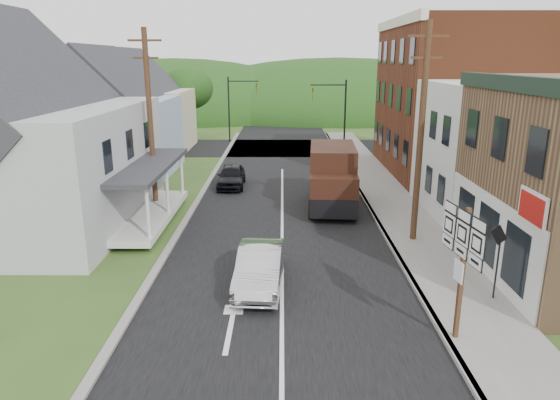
{
  "coord_description": "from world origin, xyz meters",
  "views": [
    {
      "loc": [
        0.01,
        -16.61,
        7.55
      ],
      "look_at": [
        -0.08,
        2.28,
        2.2
      ],
      "focal_mm": 32.0,
      "sensor_mm": 36.0,
      "label": 1
    }
  ],
  "objects_px": {
    "dark_sedan": "(231,176)",
    "warning_sign": "(498,252)",
    "delivery_van": "(332,177)",
    "route_sign_cluster": "(462,256)",
    "silver_sedan": "(260,267)"
  },
  "relations": [
    {
      "from": "delivery_van",
      "to": "route_sign_cluster",
      "type": "bearing_deg",
      "value": -77.01
    },
    {
      "from": "dark_sedan",
      "to": "warning_sign",
      "type": "height_order",
      "value": "warning_sign"
    },
    {
      "from": "silver_sedan",
      "to": "delivery_van",
      "type": "bearing_deg",
      "value": 73.45
    },
    {
      "from": "delivery_van",
      "to": "route_sign_cluster",
      "type": "height_order",
      "value": "route_sign_cluster"
    },
    {
      "from": "warning_sign",
      "to": "delivery_van",
      "type": "bearing_deg",
      "value": 91.52
    },
    {
      "from": "silver_sedan",
      "to": "warning_sign",
      "type": "distance_m",
      "value": 7.68
    },
    {
      "from": "silver_sedan",
      "to": "dark_sedan",
      "type": "distance_m",
      "value": 14.1
    },
    {
      "from": "silver_sedan",
      "to": "dark_sedan",
      "type": "bearing_deg",
      "value": 102.47
    },
    {
      "from": "delivery_van",
      "to": "route_sign_cluster",
      "type": "xyz_separation_m",
      "value": [
        2.14,
        -13.01,
        0.94
      ]
    },
    {
      "from": "dark_sedan",
      "to": "route_sign_cluster",
      "type": "distance_m",
      "value": 19.15
    },
    {
      "from": "delivery_van",
      "to": "warning_sign",
      "type": "relative_size",
      "value": 2.36
    },
    {
      "from": "dark_sedan",
      "to": "silver_sedan",
      "type": "bearing_deg",
      "value": -81.34
    },
    {
      "from": "silver_sedan",
      "to": "delivery_van",
      "type": "relative_size",
      "value": 0.72
    },
    {
      "from": "route_sign_cluster",
      "to": "warning_sign",
      "type": "height_order",
      "value": "route_sign_cluster"
    },
    {
      "from": "dark_sedan",
      "to": "warning_sign",
      "type": "relative_size",
      "value": 1.58
    }
  ]
}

